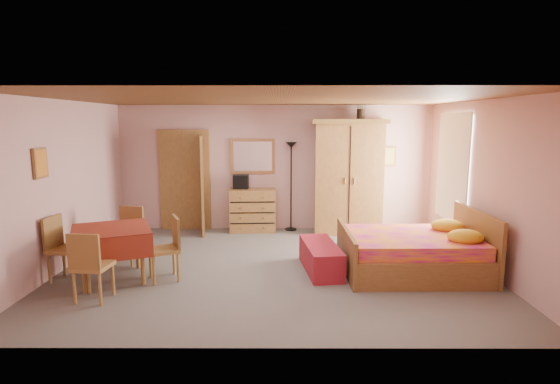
{
  "coord_description": "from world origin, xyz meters",
  "views": [
    {
      "loc": [
        0.12,
        -6.61,
        2.28
      ],
      "look_at": [
        0.1,
        0.3,
        1.15
      ],
      "focal_mm": 28.0,
      "sensor_mm": 36.0,
      "label": 1
    }
  ],
  "objects_px": {
    "wardrobe": "(348,177)",
    "bed": "(411,242)",
    "bench": "(321,257)",
    "chair_west": "(67,249)",
    "wall_mirror": "(253,156)",
    "chair_east": "(163,249)",
    "stereo": "(241,182)",
    "floor_lamp": "(291,187)",
    "sunflower_vase": "(361,105)",
    "chair_south": "(93,265)",
    "chair_north": "(126,236)",
    "chest_of_drawers": "(253,210)",
    "dining_table": "(112,254)"
  },
  "relations": [
    {
      "from": "wardrobe",
      "to": "bed",
      "type": "distance_m",
      "value": 2.57
    },
    {
      "from": "bench",
      "to": "chair_west",
      "type": "distance_m",
      "value": 3.72
    },
    {
      "from": "wardrobe",
      "to": "wall_mirror",
      "type": "bearing_deg",
      "value": 174.31
    },
    {
      "from": "wall_mirror",
      "to": "chair_east",
      "type": "height_order",
      "value": "wall_mirror"
    },
    {
      "from": "stereo",
      "to": "floor_lamp",
      "type": "relative_size",
      "value": 0.17
    },
    {
      "from": "floor_lamp",
      "to": "bench",
      "type": "height_order",
      "value": "floor_lamp"
    },
    {
      "from": "sunflower_vase",
      "to": "chair_south",
      "type": "xyz_separation_m",
      "value": [
        -3.99,
        -3.51,
        -2.13
      ]
    },
    {
      "from": "sunflower_vase",
      "to": "chair_north",
      "type": "height_order",
      "value": "sunflower_vase"
    },
    {
      "from": "bed",
      "to": "chair_west",
      "type": "distance_m",
      "value": 5.06
    },
    {
      "from": "wardrobe",
      "to": "bed",
      "type": "relative_size",
      "value": 1.12
    },
    {
      "from": "stereo",
      "to": "chair_north",
      "type": "height_order",
      "value": "stereo"
    },
    {
      "from": "chair_north",
      "to": "chair_south",
      "type": "bearing_deg",
      "value": 104.93
    },
    {
      "from": "wall_mirror",
      "to": "floor_lamp",
      "type": "xyz_separation_m",
      "value": [
        0.8,
        -0.12,
        -0.63
      ]
    },
    {
      "from": "chest_of_drawers",
      "to": "chair_north",
      "type": "xyz_separation_m",
      "value": [
        -1.9,
        -2.07,
        0.01
      ]
    },
    {
      "from": "floor_lamp",
      "to": "chair_east",
      "type": "xyz_separation_m",
      "value": [
        -1.9,
        -2.93,
        -0.46
      ]
    },
    {
      "from": "chest_of_drawers",
      "to": "chair_south",
      "type": "bearing_deg",
      "value": -120.23
    },
    {
      "from": "wall_mirror",
      "to": "wardrobe",
      "type": "xyz_separation_m",
      "value": [
        1.95,
        -0.31,
        -0.39
      ]
    },
    {
      "from": "chest_of_drawers",
      "to": "dining_table",
      "type": "distance_m",
      "value": 3.38
    },
    {
      "from": "sunflower_vase",
      "to": "chair_east",
      "type": "distance_m",
      "value": 4.81
    },
    {
      "from": "sunflower_vase",
      "to": "chair_north",
      "type": "relative_size",
      "value": 0.62
    },
    {
      "from": "stereo",
      "to": "wardrobe",
      "type": "relative_size",
      "value": 0.14
    },
    {
      "from": "chest_of_drawers",
      "to": "bench",
      "type": "distance_m",
      "value": 2.73
    },
    {
      "from": "wall_mirror",
      "to": "chair_north",
      "type": "relative_size",
      "value": 1.03
    },
    {
      "from": "sunflower_vase",
      "to": "chair_west",
      "type": "bearing_deg",
      "value": -148.95
    },
    {
      "from": "wall_mirror",
      "to": "stereo",
      "type": "height_order",
      "value": "wall_mirror"
    },
    {
      "from": "floor_lamp",
      "to": "chair_east",
      "type": "relative_size",
      "value": 2.01
    },
    {
      "from": "bed",
      "to": "chair_south",
      "type": "xyz_separation_m",
      "value": [
        -4.37,
        -1.06,
        -0.02
      ]
    },
    {
      "from": "floor_lamp",
      "to": "dining_table",
      "type": "distance_m",
      "value": 3.98
    },
    {
      "from": "stereo",
      "to": "bench",
      "type": "height_order",
      "value": "stereo"
    },
    {
      "from": "chest_of_drawers",
      "to": "wall_mirror",
      "type": "distance_m",
      "value": 1.13
    },
    {
      "from": "wardrobe",
      "to": "chair_east",
      "type": "relative_size",
      "value": 2.51
    },
    {
      "from": "bench",
      "to": "dining_table",
      "type": "xyz_separation_m",
      "value": [
        -3.04,
        -0.4,
        0.17
      ]
    },
    {
      "from": "floor_lamp",
      "to": "sunflower_vase",
      "type": "xyz_separation_m",
      "value": [
        1.38,
        -0.14,
        1.67
      ]
    },
    {
      "from": "chair_west",
      "to": "bench",
      "type": "bearing_deg",
      "value": 102.98
    },
    {
      "from": "wardrobe",
      "to": "sunflower_vase",
      "type": "height_order",
      "value": "sunflower_vase"
    },
    {
      "from": "wardrobe",
      "to": "dining_table",
      "type": "relative_size",
      "value": 2.22
    },
    {
      "from": "floor_lamp",
      "to": "wardrobe",
      "type": "relative_size",
      "value": 0.8
    },
    {
      "from": "stereo",
      "to": "wardrobe",
      "type": "xyz_separation_m",
      "value": [
        2.19,
        -0.16,
        0.12
      ]
    },
    {
      "from": "chest_of_drawers",
      "to": "chair_west",
      "type": "height_order",
      "value": "chair_west"
    },
    {
      "from": "chair_east",
      "to": "dining_table",
      "type": "bearing_deg",
      "value": 65.77
    },
    {
      "from": "bed",
      "to": "dining_table",
      "type": "xyz_separation_m",
      "value": [
        -4.4,
        -0.34,
        -0.09
      ]
    },
    {
      "from": "stereo",
      "to": "chair_east",
      "type": "distance_m",
      "value": 3.08
    },
    {
      "from": "wardrobe",
      "to": "chair_south",
      "type": "bearing_deg",
      "value": -134.03
    },
    {
      "from": "sunflower_vase",
      "to": "chair_south",
      "type": "height_order",
      "value": "sunflower_vase"
    },
    {
      "from": "sunflower_vase",
      "to": "wardrobe",
      "type": "bearing_deg",
      "value": -165.67
    },
    {
      "from": "chest_of_drawers",
      "to": "bed",
      "type": "distance_m",
      "value": 3.58
    },
    {
      "from": "bench",
      "to": "dining_table",
      "type": "relative_size",
      "value": 1.2
    },
    {
      "from": "chest_of_drawers",
      "to": "chair_west",
      "type": "bearing_deg",
      "value": -134.34
    },
    {
      "from": "wardrobe",
      "to": "chair_east",
      "type": "height_order",
      "value": "wardrobe"
    },
    {
      "from": "sunflower_vase",
      "to": "chair_west",
      "type": "xyz_separation_m",
      "value": [
        -4.67,
        -2.81,
        -2.12
      ]
    }
  ]
}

